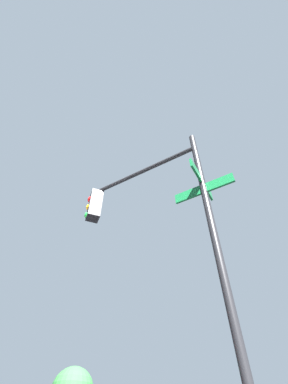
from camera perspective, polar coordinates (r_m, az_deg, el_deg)
The scene contains 1 object.
traffic_signal_near at distance 5.06m, azimuth 0.92°, elevation -5.43°, with size 2.69×2.17×6.17m.
Camera 1 is at (-10.00, -4.50, 1.11)m, focal length 24.93 mm.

